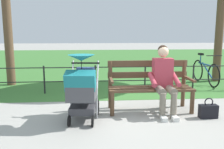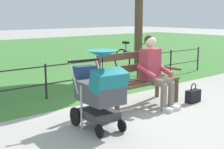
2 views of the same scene
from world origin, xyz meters
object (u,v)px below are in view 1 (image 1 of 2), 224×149
object	(u,v)px
handbag	(208,111)
bicycle	(205,72)
park_bench	(149,83)
stroller	(83,87)
person_on_bench	(164,78)

from	to	relation	value
handbag	bicycle	xyz separation A→B (m)	(-1.26, -2.86, 0.24)
park_bench	bicycle	world-z (taller)	park_bench
stroller	bicycle	bearing A→B (deg)	-140.81
person_on_bench	bicycle	size ratio (longest dim) A/B	0.77
person_on_bench	handbag	size ratio (longest dim) A/B	3.45
person_on_bench	handbag	xyz separation A→B (m)	(-0.73, 0.33, -0.55)
stroller	handbag	xyz separation A→B (m)	(-2.22, 0.03, -0.47)
park_bench	handbag	xyz separation A→B (m)	(-0.95, 0.56, -0.40)
person_on_bench	bicycle	world-z (taller)	person_on_bench
park_bench	bicycle	xyz separation A→B (m)	(-2.21, -2.30, -0.16)
person_on_bench	bicycle	xyz separation A→B (m)	(-1.98, -2.53, -0.31)
park_bench	bicycle	size ratio (longest dim) A/B	0.96
stroller	person_on_bench	bearing A→B (deg)	-168.37
park_bench	bicycle	bearing A→B (deg)	-133.77
park_bench	person_on_bench	size ratio (longest dim) A/B	1.26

